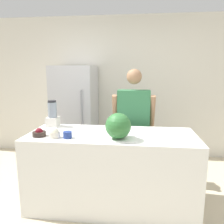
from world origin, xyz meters
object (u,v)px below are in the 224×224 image
Objects in this scene: bowl_cherries at (39,133)px; watermelon at (118,126)px; blender at (53,115)px; refrigerator at (76,114)px; bowl_cream at (54,133)px; person at (133,125)px; bowl_small_blue at (68,135)px.

watermelon is at bearing -1.49° from bowl_cherries.
refrigerator is at bearing 89.70° from blender.
bowl_cherries is at bearing 171.10° from bowl_cream.
person reaches higher than bowl_small_blue.
refrigerator is at bearing 102.92° from bowl_small_blue.
bowl_small_blue is at bearing -0.96° from bowl_cream.
bowl_cherries is at bearing -140.48° from person.
bowl_cream is 0.53m from blender.
bowl_cherries is 0.34m from bowl_small_blue.
bowl_cream is at bearing -82.50° from refrigerator.
bowl_cherries reaches higher than bowl_small_blue.
refrigerator is 1.50m from bowl_cherries.
watermelon is (0.90, -1.52, 0.20)m from refrigerator.
refrigerator is 1.06m from blender.
person is at bearing 39.52° from bowl_cherries.
bowl_cherries is at bearing -89.51° from refrigerator.
bowl_small_blue is at bearing -77.08° from refrigerator.
refrigerator is 11.42× the size of bowl_cherries.
person reaches higher than bowl_cherries.
person reaches higher than blender.
watermelon is 2.31× the size of bowl_cream.
watermelon is 0.80× the size of blender.
refrigerator is 6.19× the size of watermelon.
person is at bearing 51.80° from bowl_small_blue.
refrigerator reaches higher than bowl_cream.
person is 17.58× the size of bowl_small_blue.
watermelon is at bearing 0.91° from bowl_small_blue.
bowl_small_blue is (-0.55, -0.01, -0.11)m from watermelon.
bowl_cream reaches higher than bowl_small_blue.
bowl_cream is at bearing -66.80° from blender.
bowl_cherries is at bearing 174.60° from bowl_small_blue.
blender is at bearing 126.37° from bowl_small_blue.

